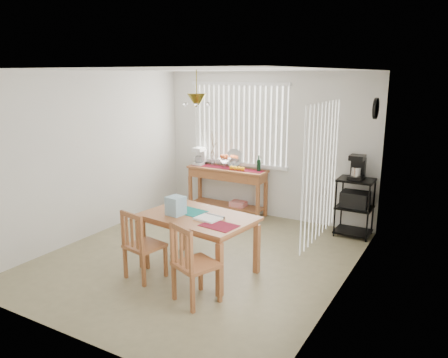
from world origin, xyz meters
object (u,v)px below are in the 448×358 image
Objects in this scene: cart_items at (357,168)px; dining_table at (199,222)px; chair_left at (142,246)px; sideboard at (228,179)px; wire_cart at (355,202)px; chair_right at (193,264)px.

cart_items reaches higher than dining_table.
chair_left is (-0.49, -0.56, -0.23)m from dining_table.
wire_cart is at bearing -0.66° from sideboard.
wire_cart is at bearing -90.00° from cart_items.
dining_table is at bearing 118.84° from chair_right.
chair_right is (0.89, -0.18, 0.02)m from chair_left.
sideboard is 2.39m from cart_items.
cart_items is 0.43× the size of chair_left.
wire_cart is 0.99× the size of chair_right.
wire_cart is 2.43× the size of cart_items.
sideboard is 1.60× the size of chair_right.
wire_cart is 2.75m from dining_table.
chair_right is at bearing -61.16° from dining_table.
dining_table is 0.87m from chair_right.
cart_items is 3.31m from chair_right.
chair_right is (1.29, -3.09, -0.18)m from sideboard.
dining_table is (0.89, -2.35, 0.03)m from sideboard.
chair_right reaches higher than chair_left.
chair_left is at bearing -130.92° from dining_table.
sideboard is 2.94m from chair_left.
sideboard reaches higher than dining_table.
wire_cart is at bearing 71.03° from chair_right.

